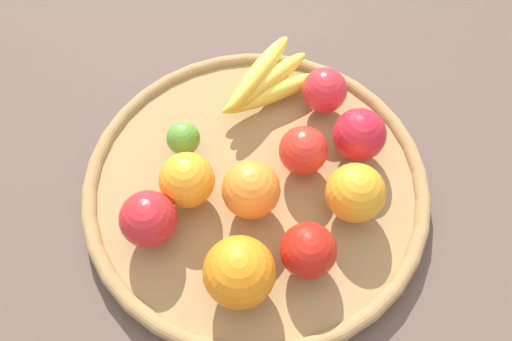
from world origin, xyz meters
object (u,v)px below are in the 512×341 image
Objects in this scene: banana_bunch at (266,82)px; orange_3 at (239,272)px; apple_0 at (148,219)px; apple_2 at (308,250)px; apple_4 at (303,150)px; lime_0 at (183,138)px; orange_0 at (187,180)px; apple_3 at (359,135)px; orange_1 at (355,193)px; apple_1 at (324,90)px; orange_2 at (251,190)px.

orange_3 is (-0.24, -0.17, 0.02)m from banana_bunch.
apple_2 is at bearing -60.33° from apple_0.
apple_4 is 0.93× the size of apple_0.
lime_0 is 0.69× the size of apple_2.
orange_0 is 0.18m from apple_2.
apple_3 is at bearing -49.27° from lime_0.
orange_1 is 0.09m from apple_3.
orange_3 is (-0.05, -0.13, 0.01)m from orange_0.
apple_0 is 0.30m from apple_1.
apple_2 reaches higher than apple_4.
orange_0 is at bearing 148.89° from apple_4.
apple_2 is 0.09m from orange_3.
orange_0 reaches higher than apple_2.
banana_bunch reaches higher than lime_0.
apple_2 is at bearing -128.51° from banana_bunch.
apple_4 is at bearing -6.38° from orange_2.
apple_2 reaches higher than lime_0.
orange_3 reaches higher than apple_3.
lime_0 is 0.24m from apple_3.
orange_2 reaches higher than apple_1.
apple_3 is at bearing 32.19° from orange_1.
apple_0 is 0.13m from orange_2.
apple_2 is 1.05× the size of apple_1.
apple_0 is 0.43× the size of banana_bunch.
orange_1 is 0.13m from orange_2.
apple_4 is 0.11m from apple_1.
orange_0 is 0.96× the size of orange_2.
banana_bunch is at bearing 92.24° from apple_3.
orange_3 is (-0.07, 0.04, 0.01)m from apple_2.
lime_0 is 0.15m from banana_bunch.
orange_3 is (-0.09, -0.19, 0.02)m from lime_0.
orange_0 reaches higher than apple_4.
apple_3 is (0.15, -0.18, 0.01)m from lime_0.
apple_0 is 0.98× the size of apple_3.
apple_0 is at bearing -171.25° from banana_bunch.
orange_1 is 0.10m from apple_2.
lime_0 is 0.66× the size of apple_0.
orange_0 and apple_3 have the same top height.
apple_4 is 0.91× the size of apple_3.
apple_2 is 0.41× the size of banana_bunch.
apple_1 reaches higher than lime_0.
apple_4 is 0.78× the size of orange_3.
apple_1 is at bearing -6.64° from apple_0.
apple_2 is 0.27m from banana_bunch.
apple_3 reaches higher than apple_0.
orange_1 is 1.02× the size of orange_2.
apple_4 is 0.14m from apple_2.
lime_0 is 0.23m from apple_2.
orange_1 is (0.08, -0.23, 0.01)m from lime_0.
orange_1 is 0.22m from banana_bunch.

